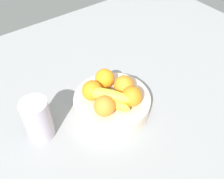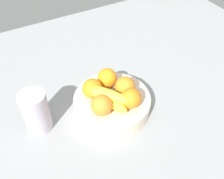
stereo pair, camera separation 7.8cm
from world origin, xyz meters
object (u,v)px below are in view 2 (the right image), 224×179
orange_center (92,89)px  banana_bunch (107,97)px  orange_front_left (125,87)px  orange_front_right (107,78)px  thermos_tumbler (36,112)px  orange_back_left (102,105)px  fruit_bowl (112,103)px  orange_back_right (131,98)px

orange_center → banana_bunch: bearing=114.1°
orange_front_left → orange_center: same height
orange_front_left → orange_front_right: (3.19, -6.71, 0.00)cm
thermos_tumbler → orange_front_right: bearing=-176.5°
banana_bunch → thermos_tumbler: size_ratio=1.19×
orange_front_right → banana_bunch: (4.35, 7.75, -0.31)cm
orange_center → orange_back_left: bearing=85.4°
orange_front_right → banana_bunch: 8.89cm
orange_front_left → thermos_tumbler: 29.71cm
orange_front_left → orange_back_left: size_ratio=1.00×
fruit_bowl → orange_center: orange_center is taller
banana_bunch → thermos_tumbler: 22.58cm
orange_back_right → orange_back_left: bearing=-11.3°
orange_front_left → banana_bunch: size_ratio=0.39×
banana_bunch → orange_center: bearing=-65.9°
banana_bunch → orange_front_left: bearing=-172.2°
orange_front_left → orange_center: (9.95, -4.35, 0.00)cm
orange_back_right → orange_front_left: bearing=-101.8°
orange_center → orange_front_right: bearing=-160.7°
orange_front_left → orange_front_right: same height
fruit_bowl → orange_front_right: (-1.57, -6.36, 6.12)cm
orange_back_left → orange_back_right: size_ratio=1.00×
orange_center → orange_back_left: size_ratio=1.00×
fruit_bowl → orange_front_right: size_ratio=3.85×
orange_front_left → orange_back_left: bearing=18.7°
orange_front_left → orange_front_right: 7.43cm
orange_center → orange_back_left: same height
orange_front_left → orange_center: bearing=-23.6°
orange_back_right → orange_front_right: bearing=-80.4°
orange_front_right → thermos_tumbler: bearing=3.5°
orange_back_left → thermos_tumbler: 20.64cm
orange_front_left → orange_back_left: 11.18cm
fruit_bowl → thermos_tumbler: 25.35cm
orange_front_left → orange_back_right: size_ratio=1.00×
fruit_bowl → thermos_tumbler: size_ratio=1.80×
orange_front_left → orange_back_right: (1.14, 5.47, 0.00)cm
fruit_bowl → orange_back_right: size_ratio=3.85×
orange_back_left → orange_back_right: (-9.45, 1.88, 0.00)cm
fruit_bowl → banana_bunch: bearing=26.5°
orange_front_right → orange_back_right: (-2.05, 12.18, 0.00)cm
orange_center → banana_bunch: orange_center is taller
orange_center → orange_back_left: (0.64, 7.94, 0.00)cm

